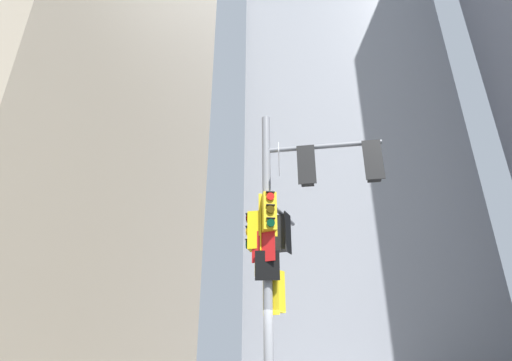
{
  "coord_description": "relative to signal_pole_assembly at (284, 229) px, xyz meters",
  "views": [
    {
      "loc": [
        1.81,
        -9.56,
        1.47
      ],
      "look_at": [
        -0.33,
        0.17,
        5.97
      ],
      "focal_mm": 27.58,
      "sensor_mm": 36.0,
      "label": 1
    }
  ],
  "objects": [
    {
      "name": "building_mid_block",
      "position": [
        2.86,
        27.44,
        21.98
      ],
      "size": [
        17.44,
        17.44,
        52.99
      ],
      "primitive_type": "cube",
      "color": "#9399A3",
      "rests_on": "ground"
    },
    {
      "name": "signal_pole_assembly",
      "position": [
        0.0,
        0.0,
        0.0
      ],
      "size": [
        3.7,
        2.82,
        7.88
      ],
      "color": "gray",
      "rests_on": "ground"
    }
  ]
}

